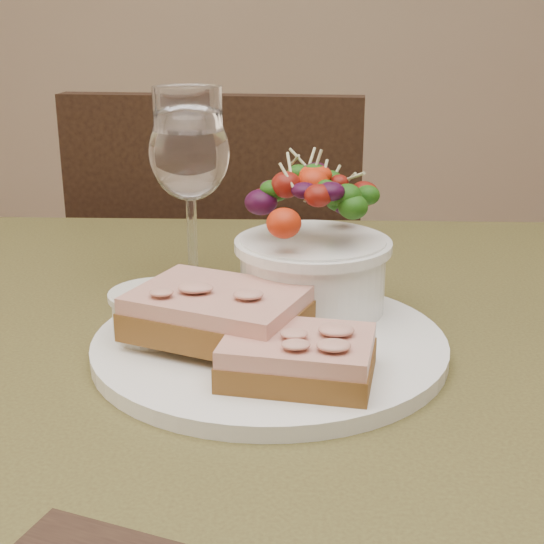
{
  "coord_description": "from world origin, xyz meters",
  "views": [
    {
      "loc": [
        0.04,
        -0.55,
        1.0
      ],
      "look_at": [
        0.01,
        0.01,
        0.81
      ],
      "focal_mm": 50.0,
      "sensor_mm": 36.0,
      "label": 1
    }
  ],
  "objects_px": {
    "sandwich_back": "(218,312)",
    "ramekin": "(155,311)",
    "sandwich_front": "(298,357)",
    "chair_far": "(236,426)",
    "cafe_table": "(254,457)",
    "salad_bowl": "(313,241)",
    "wine_glass": "(189,158)",
    "dinner_plate": "(270,344)"
  },
  "relations": [
    {
      "from": "sandwich_back",
      "to": "ramekin",
      "type": "distance_m",
      "value": 0.05
    },
    {
      "from": "sandwich_front",
      "to": "sandwich_back",
      "type": "xyz_separation_m",
      "value": [
        -0.06,
        0.06,
        0.01
      ]
    },
    {
      "from": "chair_far",
      "to": "ramekin",
      "type": "relative_size",
      "value": 13.62
    },
    {
      "from": "cafe_table",
      "to": "salad_bowl",
      "type": "distance_m",
      "value": 0.19
    },
    {
      "from": "salad_bowl",
      "to": "sandwich_back",
      "type": "bearing_deg",
      "value": -133.26
    },
    {
      "from": "sandwich_back",
      "to": "salad_bowl",
      "type": "xyz_separation_m",
      "value": [
        0.07,
        0.08,
        0.03
      ]
    },
    {
      "from": "ramekin",
      "to": "wine_glass",
      "type": "height_order",
      "value": "wine_glass"
    },
    {
      "from": "cafe_table",
      "to": "dinner_plate",
      "type": "relative_size",
      "value": 2.92
    },
    {
      "from": "sandwich_front",
      "to": "salad_bowl",
      "type": "xyz_separation_m",
      "value": [
        0.01,
        0.13,
        0.04
      ]
    },
    {
      "from": "dinner_plate",
      "to": "sandwich_back",
      "type": "height_order",
      "value": "sandwich_back"
    },
    {
      "from": "salad_bowl",
      "to": "dinner_plate",
      "type": "bearing_deg",
      "value": -117.69
    },
    {
      "from": "chair_far",
      "to": "sandwich_front",
      "type": "xyz_separation_m",
      "value": [
        0.11,
        -0.74,
        0.48
      ]
    },
    {
      "from": "sandwich_front",
      "to": "ramekin",
      "type": "height_order",
      "value": "ramekin"
    },
    {
      "from": "chair_far",
      "to": "salad_bowl",
      "type": "xyz_separation_m",
      "value": [
        0.12,
        -0.61,
        0.53
      ]
    },
    {
      "from": "sandwich_front",
      "to": "sandwich_back",
      "type": "bearing_deg",
      "value": 146.96
    },
    {
      "from": "chair_far",
      "to": "sandwich_back",
      "type": "bearing_deg",
      "value": 98.86
    },
    {
      "from": "ramekin",
      "to": "sandwich_back",
      "type": "bearing_deg",
      "value": -15.34
    },
    {
      "from": "salad_bowl",
      "to": "wine_glass",
      "type": "distance_m",
      "value": 0.16
    },
    {
      "from": "ramekin",
      "to": "wine_glass",
      "type": "relative_size",
      "value": 0.38
    },
    {
      "from": "ramekin",
      "to": "dinner_plate",
      "type": "bearing_deg",
      "value": -0.97
    },
    {
      "from": "sandwich_front",
      "to": "sandwich_back",
      "type": "distance_m",
      "value": 0.08
    },
    {
      "from": "dinner_plate",
      "to": "sandwich_back",
      "type": "xyz_separation_m",
      "value": [
        -0.04,
        -0.01,
        0.03
      ]
    },
    {
      "from": "sandwich_front",
      "to": "chair_far",
      "type": "bearing_deg",
      "value": 108.02
    },
    {
      "from": "dinner_plate",
      "to": "wine_glass",
      "type": "bearing_deg",
      "value": 117.18
    },
    {
      "from": "cafe_table",
      "to": "dinner_plate",
      "type": "distance_m",
      "value": 0.11
    },
    {
      "from": "sandwich_front",
      "to": "wine_glass",
      "type": "height_order",
      "value": "wine_glass"
    },
    {
      "from": "dinner_plate",
      "to": "ramekin",
      "type": "distance_m",
      "value": 0.09
    },
    {
      "from": "cafe_table",
      "to": "salad_bowl",
      "type": "height_order",
      "value": "salad_bowl"
    },
    {
      "from": "chair_far",
      "to": "wine_glass",
      "type": "distance_m",
      "value": 0.77
    },
    {
      "from": "cafe_table",
      "to": "ramekin",
      "type": "bearing_deg",
      "value": -173.93
    },
    {
      "from": "chair_far",
      "to": "dinner_plate",
      "type": "distance_m",
      "value": 0.82
    },
    {
      "from": "salad_bowl",
      "to": "sandwich_front",
      "type": "bearing_deg",
      "value": -94.85
    },
    {
      "from": "cafe_table",
      "to": "wine_glass",
      "type": "height_order",
      "value": "wine_glass"
    },
    {
      "from": "ramekin",
      "to": "chair_far",
      "type": "bearing_deg",
      "value": 90.02
    },
    {
      "from": "cafe_table",
      "to": "chair_far",
      "type": "bearing_deg",
      "value": 96.5
    },
    {
      "from": "salad_bowl",
      "to": "cafe_table",
      "type": "bearing_deg",
      "value": -130.85
    },
    {
      "from": "chair_far",
      "to": "ramekin",
      "type": "height_order",
      "value": "chair_far"
    },
    {
      "from": "dinner_plate",
      "to": "salad_bowl",
      "type": "distance_m",
      "value": 0.1
    },
    {
      "from": "chair_far",
      "to": "sandwich_front",
      "type": "bearing_deg",
      "value": 103.18
    },
    {
      "from": "sandwich_back",
      "to": "wine_glass",
      "type": "distance_m",
      "value": 0.2
    },
    {
      "from": "cafe_table",
      "to": "ramekin",
      "type": "height_order",
      "value": "ramekin"
    },
    {
      "from": "sandwich_back",
      "to": "chair_far",
      "type": "bearing_deg",
      "value": 116.47
    }
  ]
}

